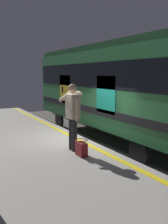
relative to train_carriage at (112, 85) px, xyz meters
name	(u,v)px	position (x,y,z in m)	size (l,w,h in m)	color
ground_plane	(85,166)	(-2.00, 2.33, -2.46)	(25.01, 25.01, 0.00)	#4C4742
platform	(8,164)	(-2.00, 4.70, -2.00)	(16.52, 4.73, 0.93)	#9E998E
safety_line	(76,139)	(-2.00, 2.63, -1.53)	(16.19, 0.16, 0.01)	yellow
track_rail_near	(126,156)	(-2.00, 0.71, -2.38)	(21.48, 0.08, 0.16)	slate
track_rail_far	(157,151)	(-2.00, -0.72, -2.38)	(21.48, 0.08, 0.16)	slate
train_carriage	(112,85)	(0.00, 0.00, 0.00)	(9.61, 2.74, 3.85)	#2D723F
passenger	(73,112)	(-3.05, 3.23, -0.51)	(0.57, 0.55, 1.73)	#262628
handbag	(81,148)	(-3.59, 3.26, -1.35)	(0.33, 0.30, 0.40)	maroon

